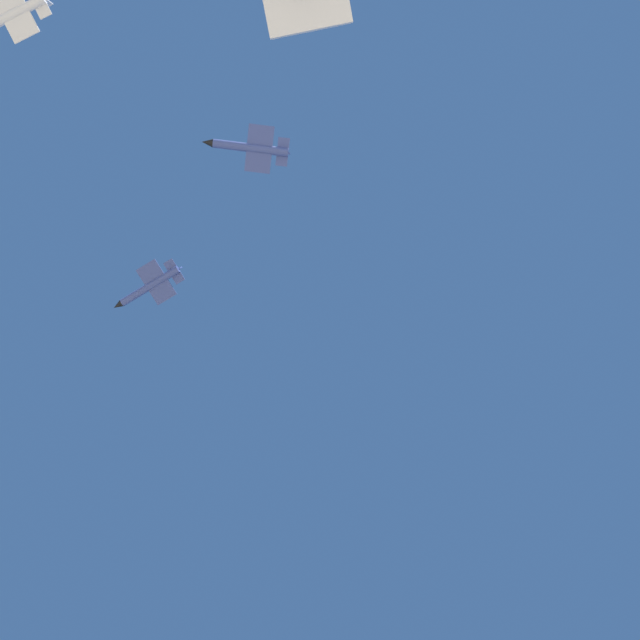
# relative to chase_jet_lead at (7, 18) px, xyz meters

# --- Properties ---
(chase_jet_lead) EXTENTS (15.30, 8.57, 4.00)m
(chase_jet_lead) POSITION_rel_chase_jet_lead_xyz_m (0.00, 0.00, 0.00)
(chase_jet_lead) COLOR silver
(chase_jet_left_wing) EXTENTS (15.03, 9.17, 4.00)m
(chase_jet_left_wing) POSITION_rel_chase_jet_lead_xyz_m (-29.44, -28.10, 10.15)
(chase_jet_left_wing) COLOR #38478C
(chase_jet_high_escort) EXTENTS (15.31, 8.84, 4.00)m
(chase_jet_high_escort) POSITION_rel_chase_jet_lead_xyz_m (-1.96, -46.50, 22.32)
(chase_jet_high_escort) COLOR #38478C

